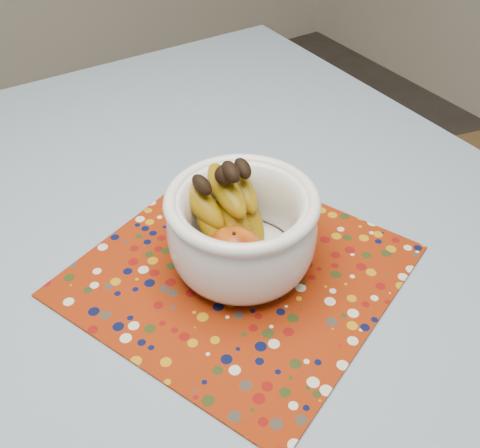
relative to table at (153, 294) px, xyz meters
The scene contains 4 objects.
table is the anchor object (origin of this frame).
tablecloth 0.08m from the table, ahead, with size 1.32×1.32×0.01m, color slate.
placemat 0.17m from the table, 46.22° to the right, with size 0.42×0.42×0.00m, color maroon.
fruit_bowl 0.22m from the table, 39.37° to the right, with size 0.21×0.22×0.17m.
Camera 1 is at (-0.21, -0.59, 1.35)m, focal length 42.00 mm.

